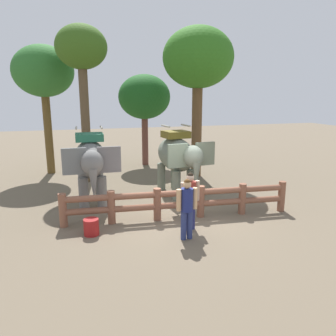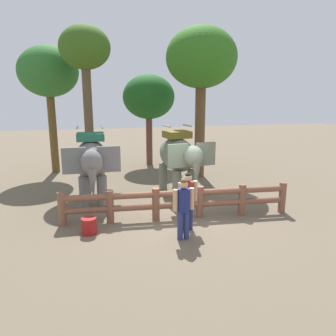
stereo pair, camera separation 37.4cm
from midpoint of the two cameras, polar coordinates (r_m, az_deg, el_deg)
ground_plane at (r=10.50m, az=1.31°, el=-9.23°), size 60.00×60.00×0.00m
log_fence at (r=10.48m, az=0.99°, el=-5.77°), size 7.44×0.91×1.05m
elephant_near_left at (r=12.03m, az=-14.33°, el=1.12°), size 1.88×3.27×2.82m
elephant_center at (r=12.71m, az=0.89°, el=2.04°), size 1.85×3.29×2.79m
tourist_woman_in_black at (r=8.89m, az=2.14°, el=-6.52°), size 0.61×0.35×1.73m
tourist_man_in_blue at (r=9.51m, az=2.78°, el=-5.13°), size 0.61×0.39×1.75m
tree_far_left at (r=17.42m, az=-21.73°, el=15.32°), size 2.91×2.91×6.30m
tree_back_center at (r=18.37m, az=-4.79°, el=12.27°), size 2.87×2.87×5.05m
tree_far_right at (r=15.72m, az=4.61°, el=18.44°), size 3.28×3.28×7.01m
tree_deep_back at (r=15.26m, az=-15.71°, el=18.87°), size 2.22×2.22×6.89m
feed_bucket at (r=9.71m, az=-14.47°, el=-10.05°), size 0.44×0.44×0.47m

